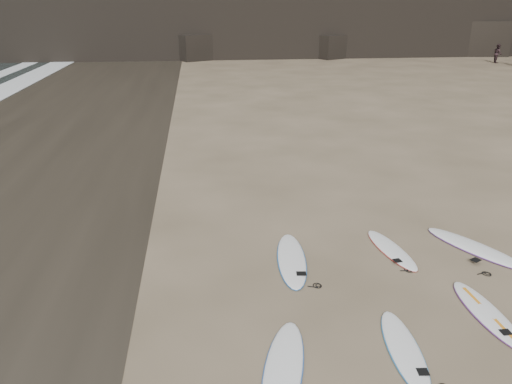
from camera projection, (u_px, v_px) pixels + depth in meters
ground at (497, 316)px, 9.68m from camera, size 240.00×240.00×0.00m
surfboard_0 at (284, 368)px, 8.25m from camera, size 1.30×2.66×0.09m
surfboard_1 at (404, 349)px, 8.72m from camera, size 0.76×2.30×0.08m
surfboard_2 at (487, 313)px, 9.72m from camera, size 0.61×2.35×0.08m
surfboard_5 at (292, 259)px, 11.72m from camera, size 0.92×2.72×0.10m
surfboard_6 at (391, 249)px, 12.19m from camera, size 0.85×2.26×0.08m
surfboard_7 at (475, 247)px, 12.27m from camera, size 1.83×2.70×0.10m
person_b at (498, 53)px, 47.78m from camera, size 0.85×0.99×1.76m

